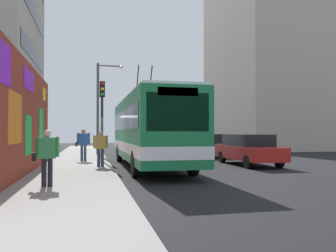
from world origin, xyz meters
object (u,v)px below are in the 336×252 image
parked_car_navy (169,141)px  pedestrian_at_curb (101,146)px  pedestrian_near_wall (47,154)px  traffic_light (102,107)px  pedestrian_midblock (83,142)px  parked_car_champagne (186,143)px  parked_car_dark_gray (208,145)px  city_bus (149,129)px  parked_car_red (248,149)px  street_lamp (101,102)px

parked_car_navy → pedestrian_at_curb: 20.38m
pedestrian_near_wall → traffic_light: 8.97m
pedestrian_midblock → pedestrian_at_curb: 3.55m
parked_car_champagne → pedestrian_midblock: pedestrian_midblock is taller
parked_car_dark_gray → pedestrian_near_wall: 15.57m
city_bus → parked_car_red: size_ratio=2.33×
pedestrian_near_wall → city_bus: bearing=-32.2°
city_bus → pedestrian_near_wall: 7.48m
city_bus → street_lamp: bearing=14.2°
pedestrian_at_curb → parked_car_red: bearing=-84.4°
parked_car_red → traffic_light: traffic_light is taller
parked_car_champagne → parked_car_red: bearing=-180.0°
city_bus → pedestrian_near_wall: bearing=147.8°
city_bus → pedestrian_at_curb: bearing=107.1°
traffic_light → street_lamp: size_ratio=0.67×
parked_car_champagne → traffic_light: (-9.80, 7.35, 2.20)m
city_bus → pedestrian_near_wall: city_bus is taller
pedestrian_near_wall → traffic_light: bearing=-12.0°
parked_car_champagne → pedestrian_midblock: size_ratio=2.38×
city_bus → parked_car_red: city_bus is taller
parked_car_red → parked_car_champagne: 12.06m
street_lamp → pedestrian_near_wall: bearing=172.4°
city_bus → parked_car_dark_gray: size_ratio=2.83×
parked_car_navy → pedestrian_near_wall: (-24.52, 9.17, 0.25)m
parked_car_red → pedestrian_at_curb: pedestrian_at_curb is taller
parked_car_dark_gray → parked_car_navy: bearing=0.0°
parked_car_red → pedestrian_near_wall: (-6.31, 9.17, 0.25)m
pedestrian_midblock → pedestrian_at_curb: pedestrian_midblock is taller
pedestrian_at_curb → pedestrian_midblock: bearing=13.3°
parked_car_champagne → traffic_light: size_ratio=0.96×
parked_car_champagne → pedestrian_at_curb: pedestrian_at_curb is taller
parked_car_champagne → parked_car_navy: size_ratio=0.90×
city_bus → traffic_light: bearing=43.3°
parked_car_navy → pedestrian_midblock: pedestrian_midblock is taller
pedestrian_midblock → traffic_light: bearing=-115.1°
pedestrian_at_curb → traffic_light: traffic_light is taller
pedestrian_at_curb → street_lamp: size_ratio=0.25×
parked_car_red → parked_car_dark_gray: same height
parked_car_dark_gray → street_lamp: street_lamp is taller
parked_car_red → street_lamp: street_lamp is taller
pedestrian_midblock → city_bus: bearing=-131.2°
parked_car_champagne → pedestrian_near_wall: pedestrian_near_wall is taller
pedestrian_midblock → street_lamp: 6.06m
pedestrian_near_wall → traffic_light: traffic_light is taller
pedestrian_at_curb → parked_car_champagne: bearing=-30.4°
pedestrian_near_wall → pedestrian_at_curb: size_ratio=1.00×
parked_car_champagne → pedestrian_midblock: (-9.34, 8.33, 0.33)m
parked_car_red → parked_car_navy: bearing=0.0°
parked_car_navy → street_lamp: bearing=144.5°
pedestrian_midblock → pedestrian_near_wall: bearing=174.7°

